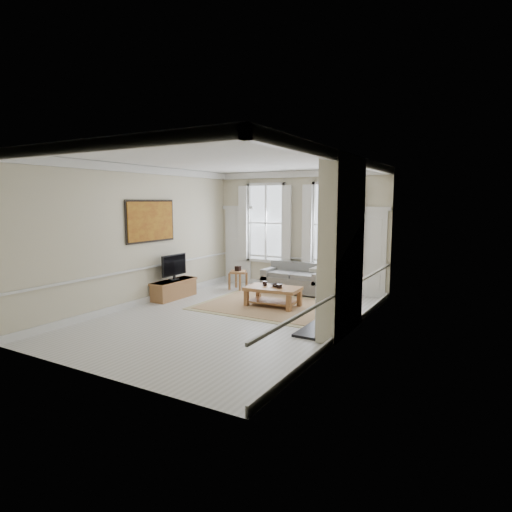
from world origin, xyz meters
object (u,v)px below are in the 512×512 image
Objects in this scene: coffee_table at (273,290)px; sofa at (296,280)px; tv_stand at (174,289)px; side_table at (238,275)px.

sofa is at bearing 91.54° from coffee_table.
coffee_table is at bearing -83.32° from sofa.
tv_stand is (-2.48, -2.25, -0.11)m from sofa.
sofa is at bearing 14.87° from side_table.
coffee_table is at bearing 10.27° from tv_stand.
tv_stand is at bearing -174.88° from coffee_table.
tv_stand is (-2.68, -0.49, -0.16)m from coffee_table.
sofa is 1.28× the size of tv_stand.
sofa reaches higher than side_table.
side_table is at bearing -165.13° from sofa.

